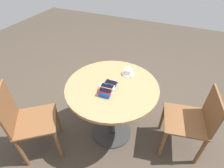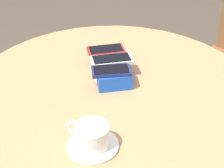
% 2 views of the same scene
% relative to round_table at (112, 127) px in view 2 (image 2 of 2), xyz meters
% --- Properties ---
extents(round_table, '(0.91, 0.91, 0.75)m').
position_rel_round_table_xyz_m(round_table, '(0.00, 0.00, 0.00)').
color(round_table, '#2D2D2D').
rests_on(round_table, ground_plane).
extents(phone_box, '(0.20, 0.11, 0.05)m').
position_rel_round_table_xyz_m(phone_box, '(-0.09, 0.01, 0.17)').
color(phone_box, blue).
rests_on(phone_box, round_table).
extents(phone_red, '(0.07, 0.12, 0.01)m').
position_rel_round_table_xyz_m(phone_red, '(-0.15, -0.00, 0.20)').
color(phone_red, red).
rests_on(phone_red, phone_box).
extents(phone_white, '(0.07, 0.13, 0.01)m').
position_rel_round_table_xyz_m(phone_white, '(-0.09, 0.01, 0.20)').
color(phone_white, silver).
rests_on(phone_white, phone_box).
extents(phone_navy, '(0.06, 0.12, 0.01)m').
position_rel_round_table_xyz_m(phone_navy, '(-0.02, 0.00, 0.20)').
color(phone_navy, navy).
rests_on(phone_navy, phone_box).
extents(saucer, '(0.13, 0.13, 0.01)m').
position_rel_round_table_xyz_m(saucer, '(0.24, -0.08, 0.15)').
color(saucer, silver).
rests_on(saucer, round_table).
extents(coffee_cup, '(0.09, 0.10, 0.06)m').
position_rel_round_table_xyz_m(coffee_cup, '(0.24, -0.08, 0.19)').
color(coffee_cup, silver).
rests_on(coffee_cup, saucer).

